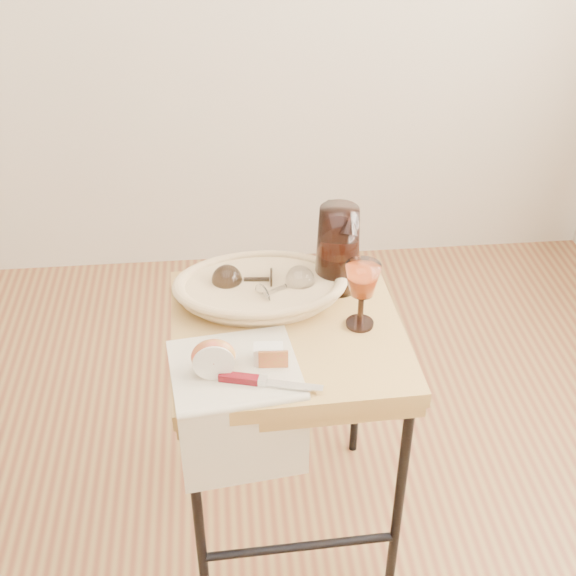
{
  "coord_description": "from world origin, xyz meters",
  "views": [
    {
      "loc": [
        0.28,
        -0.93,
        1.72
      ],
      "look_at": [
        0.41,
        0.42,
        0.79
      ],
      "focal_mm": 47.58,
      "sensor_mm": 36.0,
      "label": 1
    }
  ],
  "objects_px": {
    "side_table": "(287,431)",
    "goblet_lying_b": "(284,287)",
    "wine_goblet": "(362,295)",
    "goblet_lying_a": "(246,280)",
    "bread_basket": "(260,290)",
    "table_knife": "(266,381)",
    "tea_towel": "(235,368)",
    "apple_half": "(213,357)",
    "pitcher": "(338,248)"
  },
  "relations": [
    {
      "from": "tea_towel",
      "to": "bread_basket",
      "type": "height_order",
      "value": "bread_basket"
    },
    {
      "from": "tea_towel",
      "to": "wine_goblet",
      "type": "distance_m",
      "value": 0.33
    },
    {
      "from": "side_table",
      "to": "goblet_lying_b",
      "type": "relative_size",
      "value": 5.65
    },
    {
      "from": "goblet_lying_a",
      "to": "bread_basket",
      "type": "bearing_deg",
      "value": 158.6
    },
    {
      "from": "goblet_lying_b",
      "to": "pitcher",
      "type": "relative_size",
      "value": 0.46
    },
    {
      "from": "goblet_lying_a",
      "to": "wine_goblet",
      "type": "relative_size",
      "value": 0.72
    },
    {
      "from": "goblet_lying_b",
      "to": "apple_half",
      "type": "height_order",
      "value": "apple_half"
    },
    {
      "from": "tea_towel",
      "to": "table_knife",
      "type": "height_order",
      "value": "table_knife"
    },
    {
      "from": "bread_basket",
      "to": "table_knife",
      "type": "relative_size",
      "value": 1.72
    },
    {
      "from": "tea_towel",
      "to": "bread_basket",
      "type": "bearing_deg",
      "value": 66.9
    },
    {
      "from": "tea_towel",
      "to": "apple_half",
      "type": "bearing_deg",
      "value": -170.77
    },
    {
      "from": "tea_towel",
      "to": "goblet_lying_a",
      "type": "relative_size",
      "value": 2.25
    },
    {
      "from": "pitcher",
      "to": "apple_half",
      "type": "relative_size",
      "value": 2.73
    },
    {
      "from": "bread_basket",
      "to": "goblet_lying_b",
      "type": "bearing_deg",
      "value": -22.1
    },
    {
      "from": "bread_basket",
      "to": "table_knife",
      "type": "bearing_deg",
      "value": -91.96
    },
    {
      "from": "bread_basket",
      "to": "goblet_lying_b",
      "type": "distance_m",
      "value": 0.06
    },
    {
      "from": "side_table",
      "to": "goblet_lying_b",
      "type": "distance_m",
      "value": 0.39
    },
    {
      "from": "goblet_lying_a",
      "to": "goblet_lying_b",
      "type": "relative_size",
      "value": 1.01
    },
    {
      "from": "bread_basket",
      "to": "wine_goblet",
      "type": "bearing_deg",
      "value": -29.28
    },
    {
      "from": "table_knife",
      "to": "wine_goblet",
      "type": "bearing_deg",
      "value": 54.91
    },
    {
      "from": "goblet_lying_a",
      "to": "apple_half",
      "type": "height_order",
      "value": "apple_half"
    },
    {
      "from": "side_table",
      "to": "goblet_lying_a",
      "type": "distance_m",
      "value": 0.41
    },
    {
      "from": "apple_half",
      "to": "side_table",
      "type": "bearing_deg",
      "value": 40.89
    },
    {
      "from": "goblet_lying_b",
      "to": "wine_goblet",
      "type": "xyz_separation_m",
      "value": [
        0.16,
        -0.1,
        0.03
      ]
    },
    {
      "from": "goblet_lying_b",
      "to": "wine_goblet",
      "type": "relative_size",
      "value": 0.72
    },
    {
      "from": "goblet_lying_a",
      "to": "goblet_lying_b",
      "type": "distance_m",
      "value": 0.09
    },
    {
      "from": "pitcher",
      "to": "bread_basket",
      "type": "bearing_deg",
      "value": -149.37
    },
    {
      "from": "goblet_lying_b",
      "to": "apple_half",
      "type": "bearing_deg",
      "value": -154.95
    },
    {
      "from": "side_table",
      "to": "tea_towel",
      "type": "height_order",
      "value": "tea_towel"
    },
    {
      "from": "pitcher",
      "to": "apple_half",
      "type": "height_order",
      "value": "pitcher"
    },
    {
      "from": "goblet_lying_a",
      "to": "table_knife",
      "type": "relative_size",
      "value": 0.56
    },
    {
      "from": "table_knife",
      "to": "side_table",
      "type": "bearing_deg",
      "value": 87.89
    },
    {
      "from": "pitcher",
      "to": "wine_goblet",
      "type": "bearing_deg",
      "value": -61.63
    },
    {
      "from": "bread_basket",
      "to": "table_knife",
      "type": "xyz_separation_m",
      "value": [
        -0.01,
        -0.31,
        -0.01
      ]
    },
    {
      "from": "side_table",
      "to": "wine_goblet",
      "type": "xyz_separation_m",
      "value": [
        0.16,
        -0.01,
        0.41
      ]
    },
    {
      "from": "apple_half",
      "to": "table_knife",
      "type": "bearing_deg",
      "value": -25.35
    },
    {
      "from": "goblet_lying_a",
      "to": "wine_goblet",
      "type": "distance_m",
      "value": 0.29
    },
    {
      "from": "goblet_lying_b",
      "to": "table_knife",
      "type": "relative_size",
      "value": 0.56
    },
    {
      "from": "wine_goblet",
      "to": "apple_half",
      "type": "xyz_separation_m",
      "value": [
        -0.33,
        -0.14,
        -0.03
      ]
    },
    {
      "from": "wine_goblet",
      "to": "goblet_lying_b",
      "type": "bearing_deg",
      "value": 148.83
    },
    {
      "from": "pitcher",
      "to": "table_knife",
      "type": "distance_m",
      "value": 0.41
    },
    {
      "from": "side_table",
      "to": "goblet_lying_b",
      "type": "height_order",
      "value": "goblet_lying_b"
    },
    {
      "from": "goblet_lying_a",
      "to": "apple_half",
      "type": "relative_size",
      "value": 1.28
    },
    {
      "from": "side_table",
      "to": "wine_goblet",
      "type": "bearing_deg",
      "value": -3.29
    },
    {
      "from": "tea_towel",
      "to": "wine_goblet",
      "type": "bearing_deg",
      "value": 16.81
    },
    {
      "from": "tea_towel",
      "to": "table_knife",
      "type": "relative_size",
      "value": 1.26
    },
    {
      "from": "tea_towel",
      "to": "bread_basket",
      "type": "relative_size",
      "value": 0.73
    },
    {
      "from": "side_table",
      "to": "wine_goblet",
      "type": "relative_size",
      "value": 4.06
    },
    {
      "from": "bread_basket",
      "to": "table_knife",
      "type": "distance_m",
      "value": 0.31
    },
    {
      "from": "tea_towel",
      "to": "apple_half",
      "type": "xyz_separation_m",
      "value": [
        -0.04,
        -0.01,
        0.05
      ]
    }
  ]
}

